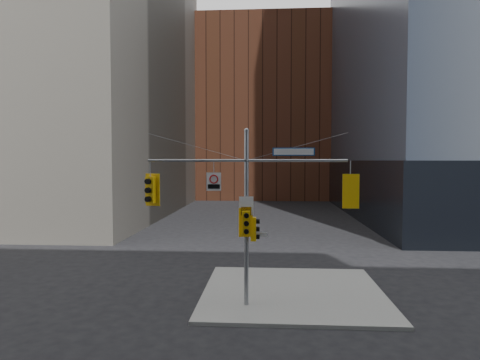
# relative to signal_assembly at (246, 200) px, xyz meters

# --- Properties ---
(ground) EXTENTS (160.00, 160.00, 0.00)m
(ground) POSITION_rel_signal_assembly_xyz_m (0.00, -1.99, -4.42)
(ground) COLOR black
(ground) RESTS_ON ground
(sidewalk_corner) EXTENTS (8.00, 8.00, 0.15)m
(sidewalk_corner) POSITION_rel_signal_assembly_xyz_m (2.00, 2.01, -4.34)
(sidewalk_corner) COLOR gray
(sidewalk_corner) RESTS_ON ground
(brick_midrise) EXTENTS (26.00, 20.00, 28.00)m
(brick_midrise) POSITION_rel_signal_assembly_xyz_m (0.00, 56.01, 9.58)
(brick_midrise) COLOR brown
(brick_midrise) RESTS_ON ground
(signal_assembly) EXTENTS (8.00, 0.80, 7.30)m
(signal_assembly) POSITION_rel_signal_assembly_xyz_m (0.00, 0.00, 0.00)
(signal_assembly) COLOR gray
(signal_assembly) RESTS_ON ground
(traffic_light_west_arm) EXTENTS (0.63, 0.58, 1.33)m
(traffic_light_west_arm) POSITION_rel_signal_assembly_xyz_m (-3.92, 0.01, 0.38)
(traffic_light_west_arm) COLOR yellow
(traffic_light_west_arm) RESTS_ON ground
(traffic_light_east_arm) EXTENTS (0.65, 0.52, 1.35)m
(traffic_light_east_arm) POSITION_rel_signal_assembly_xyz_m (4.11, 0.00, 0.38)
(traffic_light_east_arm) COLOR yellow
(traffic_light_east_arm) RESTS_ON ground
(traffic_light_pole_side) EXTENTS (0.37, 0.32, 0.94)m
(traffic_light_pole_side) POSITION_rel_signal_assembly_xyz_m (0.32, 0.01, -1.18)
(traffic_light_pole_side) COLOR yellow
(traffic_light_pole_side) RESTS_ON ground
(traffic_light_pole_front) EXTENTS (0.56, 0.48, 1.17)m
(traffic_light_pole_front) POSITION_rel_signal_assembly_xyz_m (-0.00, -0.27, -0.89)
(traffic_light_pole_front) COLOR yellow
(traffic_light_pole_front) RESTS_ON ground
(street_sign_blade) EXTENTS (1.67, 0.05, 0.33)m
(street_sign_blade) POSITION_rel_signal_assembly_xyz_m (1.88, 0.00, 1.93)
(street_sign_blade) COLOR navy
(street_sign_blade) RESTS_ON ground
(regulatory_sign_arm) EXTENTS (0.59, 0.07, 0.73)m
(regulatory_sign_arm) POSITION_rel_signal_assembly_xyz_m (-1.31, -0.02, 0.76)
(regulatory_sign_arm) COLOR silver
(regulatory_sign_arm) RESTS_ON ground
(regulatory_sign_pole) EXTENTS (0.57, 0.09, 0.75)m
(regulatory_sign_pole) POSITION_rel_signal_assembly_xyz_m (0.00, -0.11, -0.25)
(regulatory_sign_pole) COLOR silver
(regulatory_sign_pole) RESTS_ON ground
(street_blade_ew) EXTENTS (0.80, 0.10, 0.16)m
(street_blade_ew) POSITION_rel_signal_assembly_xyz_m (0.45, 0.01, -1.39)
(street_blade_ew) COLOR silver
(street_blade_ew) RESTS_ON ground
(street_blade_ns) EXTENTS (0.12, 0.70, 0.14)m
(street_blade_ns) POSITION_rel_signal_assembly_xyz_m (0.00, 0.46, -1.50)
(street_blade_ns) COLOR #145926
(street_blade_ns) RESTS_ON ground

